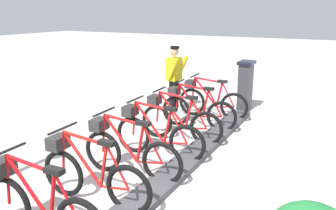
% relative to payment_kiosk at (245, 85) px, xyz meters
% --- Properties ---
extents(ground_plane, '(60.00, 60.00, 0.00)m').
position_rel_payment_kiosk_xyz_m(ground_plane, '(-0.05, 5.13, -0.67)').
color(ground_plane, beige).
extents(dock_rail_base, '(0.44, 9.47, 0.10)m').
position_rel_payment_kiosk_xyz_m(dock_rail_base, '(-0.05, 5.13, -0.62)').
color(dock_rail_base, '#47474C').
rests_on(dock_rail_base, ground).
extents(payment_kiosk, '(0.36, 0.52, 1.28)m').
position_rel_payment_kiosk_xyz_m(payment_kiosk, '(0.00, 0.00, 0.00)').
color(payment_kiosk, '#38383D').
rests_on(payment_kiosk, ground).
extents(bike_docked_0, '(1.72, 0.54, 1.02)m').
position_rel_payment_kiosk_xyz_m(bike_docked_0, '(0.57, 1.00, -0.24)').
color(bike_docked_0, black).
rests_on(bike_docked_0, ground).
extents(bike_docked_1, '(1.72, 0.54, 1.02)m').
position_rel_payment_kiosk_xyz_m(bike_docked_1, '(0.57, 1.86, -0.24)').
color(bike_docked_1, black).
rests_on(bike_docked_1, ground).
extents(bike_docked_2, '(1.72, 0.54, 1.02)m').
position_rel_payment_kiosk_xyz_m(bike_docked_2, '(0.57, 2.73, -0.24)').
color(bike_docked_2, black).
rests_on(bike_docked_2, ground).
extents(bike_docked_3, '(1.72, 0.54, 1.02)m').
position_rel_payment_kiosk_xyz_m(bike_docked_3, '(0.57, 3.60, -0.24)').
color(bike_docked_3, black).
rests_on(bike_docked_3, ground).
extents(bike_docked_4, '(1.72, 0.54, 1.02)m').
position_rel_payment_kiosk_xyz_m(bike_docked_4, '(0.57, 4.47, -0.24)').
color(bike_docked_4, black).
rests_on(bike_docked_4, ground).
extents(bike_docked_5, '(1.72, 0.54, 1.02)m').
position_rel_payment_kiosk_xyz_m(bike_docked_5, '(0.57, 5.33, -0.24)').
color(bike_docked_5, black).
rests_on(bike_docked_5, ground).
extents(bike_docked_6, '(1.72, 0.54, 1.02)m').
position_rel_payment_kiosk_xyz_m(bike_docked_6, '(0.57, 6.20, -0.24)').
color(bike_docked_6, black).
rests_on(bike_docked_6, ground).
extents(worker_near_rack, '(0.47, 0.63, 1.66)m').
position_rel_payment_kiosk_xyz_m(worker_near_rack, '(1.55, 0.95, 0.24)').
color(worker_near_rack, white).
rests_on(worker_near_rack, ground).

